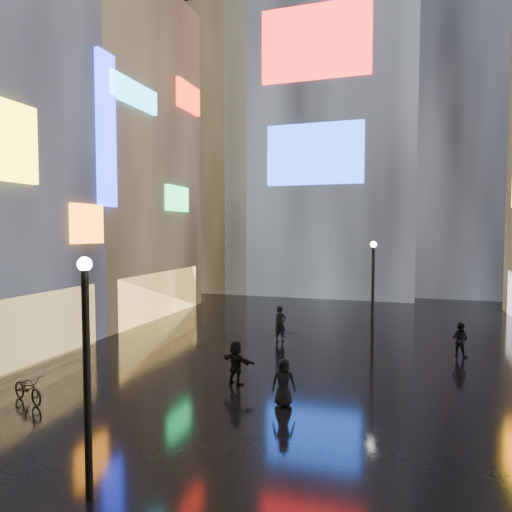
% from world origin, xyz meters
% --- Properties ---
extents(ground, '(140.00, 140.00, 0.00)m').
position_xyz_m(ground, '(0.00, 20.00, 0.00)').
color(ground, black).
rests_on(ground, ground).
extents(building_left_far, '(10.28, 12.00, 22.00)m').
position_xyz_m(building_left_far, '(-15.98, 26.00, 10.98)').
color(building_left_far, black).
rests_on(building_left_far, ground).
extents(tower_main, '(16.00, 14.20, 42.00)m').
position_xyz_m(tower_main, '(-3.00, 43.97, 21.01)').
color(tower_main, black).
rests_on(tower_main, ground).
extents(tower_flank_right, '(12.00, 12.00, 34.00)m').
position_xyz_m(tower_flank_right, '(9.00, 46.00, 17.00)').
color(tower_flank_right, black).
rests_on(tower_flank_right, ground).
extents(tower_flank_left, '(10.00, 10.00, 26.00)m').
position_xyz_m(tower_flank_left, '(-14.00, 42.00, 13.00)').
color(tower_flank_left, black).
rests_on(tower_flank_left, ground).
extents(lamp_near, '(0.30, 0.30, 5.20)m').
position_xyz_m(lamp_near, '(-2.23, 7.29, 2.94)').
color(lamp_near, black).
rests_on(lamp_near, ground).
extents(lamp_far, '(0.30, 0.30, 5.20)m').
position_xyz_m(lamp_far, '(2.69, 22.39, 2.94)').
color(lamp_far, black).
rests_on(lamp_far, ground).
extents(pedestrian_4, '(0.90, 0.74, 1.57)m').
position_xyz_m(pedestrian_4, '(0.44, 13.58, 0.79)').
color(pedestrian_4, black).
rests_on(pedestrian_4, ground).
extents(pedestrian_5, '(1.59, 1.02, 1.63)m').
position_xyz_m(pedestrian_5, '(-1.78, 15.06, 0.82)').
color(pedestrian_5, black).
rests_on(pedestrian_5, ground).
extents(pedestrian_6, '(0.77, 0.80, 1.85)m').
position_xyz_m(pedestrian_6, '(-1.87, 21.85, 0.92)').
color(pedestrian_6, black).
rests_on(pedestrian_6, ground).
extents(pedestrian_7, '(0.95, 0.89, 1.56)m').
position_xyz_m(pedestrian_7, '(6.62, 21.76, 0.78)').
color(pedestrian_7, black).
rests_on(pedestrian_7, ground).
extents(umbrella_2, '(1.42, 1.42, 0.92)m').
position_xyz_m(umbrella_2, '(0.44, 13.58, 2.03)').
color(umbrella_2, black).
rests_on(umbrella_2, pedestrian_4).
extents(bicycle, '(1.86, 1.17, 0.92)m').
position_xyz_m(bicycle, '(-7.77, 11.25, 0.46)').
color(bicycle, black).
rests_on(bicycle, ground).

